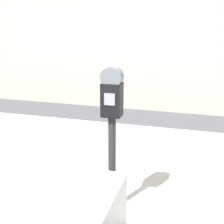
% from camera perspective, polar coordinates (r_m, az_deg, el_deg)
% --- Properties ---
extents(sidewalk, '(24.00, 2.80, 0.15)m').
position_cam_1_polar(sidewalk, '(4.29, 0.49, -9.44)').
color(sidewalk, '#BCB7AD').
rests_on(sidewalk, ground_plane).
extents(parking_meter, '(0.19, 0.16, 1.43)m').
position_cam_1_polar(parking_meter, '(2.84, -0.00, -0.55)').
color(parking_meter, '#2D2D30').
rests_on(parking_meter, sidewalk).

